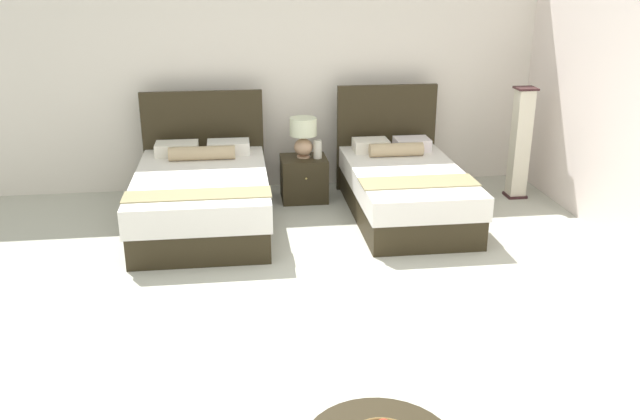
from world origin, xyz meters
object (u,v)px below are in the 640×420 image
at_px(vase, 318,149).
at_px(floor_lamp_corner, 520,143).
at_px(bed_near_corner, 404,187).
at_px(nightstand, 304,179).
at_px(bed_near_window, 202,195).
at_px(table_lamp, 303,134).

xyz_separation_m(vase, floor_lamp_corner, (2.33, -0.19, 0.04)).
distance_m(bed_near_corner, vase, 1.10).
relative_size(nightstand, floor_lamp_corner, 0.40).
bearing_deg(bed_near_corner, nightstand, 147.77).
bearing_deg(bed_near_corner, vase, 145.10).
bearing_deg(nightstand, vase, -14.38).
bearing_deg(bed_near_corner, floor_lamp_corner, 15.72).
bearing_deg(bed_near_window, floor_lamp_corner, 6.58).
height_order(bed_near_window, table_lamp, bed_near_window).
xyz_separation_m(table_lamp, floor_lamp_corner, (2.48, -0.25, -0.13)).
distance_m(bed_near_window, floor_lamp_corner, 3.66).
relative_size(bed_near_window, floor_lamp_corner, 1.65).
bearing_deg(bed_near_window, bed_near_corner, 0.17).
distance_m(nightstand, floor_lamp_corner, 2.52).
distance_m(bed_near_corner, nightstand, 1.21).
xyz_separation_m(bed_near_window, vase, (1.29, 0.61, 0.28)).
height_order(bed_near_window, nightstand, bed_near_window).
height_order(nightstand, table_lamp, table_lamp).
bearing_deg(floor_lamp_corner, nightstand, 174.64).
height_order(bed_near_window, vase, bed_near_window).
relative_size(table_lamp, floor_lamp_corner, 0.35).
xyz_separation_m(bed_near_window, floor_lamp_corner, (3.62, 0.42, 0.32)).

